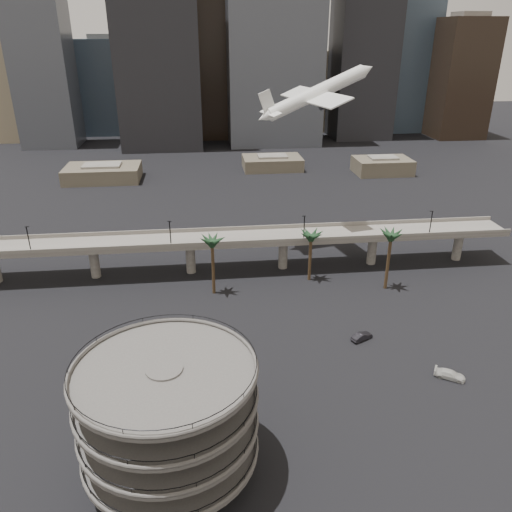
{
  "coord_description": "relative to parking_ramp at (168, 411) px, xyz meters",
  "views": [
    {
      "loc": [
        -7.67,
        -52.6,
        52.11
      ],
      "look_at": [
        1.43,
        28.0,
        15.62
      ],
      "focal_mm": 35.0,
      "sensor_mm": 36.0,
      "label": 1
    }
  ],
  "objects": [
    {
      "name": "airborne_jet",
      "position": [
        33.52,
        73.13,
        28.9
      ],
      "size": [
        30.66,
        28.15,
        14.03
      ],
      "rotation": [
        0.0,
        -0.36,
        0.24
      ],
      "color": "white",
      "rests_on": "ground"
    },
    {
      "name": "palm_trees",
      "position": [
        27.02,
        48.65,
        1.59
      ],
      "size": [
        42.4,
        10.4,
        14.0
      ],
      "color": "#4B3420",
      "rests_on": "ground"
    },
    {
      "name": "car_a",
      "position": [
        2.16,
        14.61,
        -9.09
      ],
      "size": [
        4.66,
        2.71,
        1.49
      ],
      "primitive_type": "imported",
      "rotation": [
        0.0,
        0.0,
        1.34
      ],
      "color": "#B01934",
      "rests_on": "ground"
    },
    {
      "name": "ground",
      "position": [
        13.0,
        4.0,
        -9.84
      ],
      "size": [
        700.0,
        700.0,
        0.0
      ],
      "primitive_type": "plane",
      "color": "black",
      "rests_on": "ground"
    },
    {
      "name": "car_c",
      "position": [
        44.51,
        14.12,
        -9.12
      ],
      "size": [
        5.22,
        4.25,
        1.42
      ],
      "primitive_type": "imported",
      "rotation": [
        0.0,
        0.0,
        1.02
      ],
      "color": "silver",
      "rests_on": "ground"
    },
    {
      "name": "skyline",
      "position": [
        28.11,
        221.08,
        35.77
      ],
      "size": [
        269.0,
        86.0,
        124.68
      ],
      "color": "gray",
      "rests_on": "ground"
    },
    {
      "name": "parking_ramp",
      "position": [
        0.0,
        0.0,
        0.0
      ],
      "size": [
        22.2,
        22.2,
        17.35
      ],
      "color": "#53504D",
      "rests_on": "ground"
    },
    {
      "name": "car_b",
      "position": [
        33.54,
        26.69,
        -9.13
      ],
      "size": [
        4.5,
        3.26,
        1.41
      ],
      "primitive_type": "imported",
      "rotation": [
        0.0,
        0.0,
        2.04
      ],
      "color": "black",
      "rests_on": "ground"
    },
    {
      "name": "low_buildings",
      "position": [
        19.89,
        146.3,
        -6.97
      ],
      "size": [
        135.0,
        27.5,
        6.8
      ],
      "color": "brown",
      "rests_on": "ground"
    },
    {
      "name": "overpass",
      "position": [
        13.0,
        59.0,
        -2.5
      ],
      "size": [
        130.0,
        9.3,
        14.7
      ],
      "color": "#67625B",
      "rests_on": "ground"
    }
  ]
}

